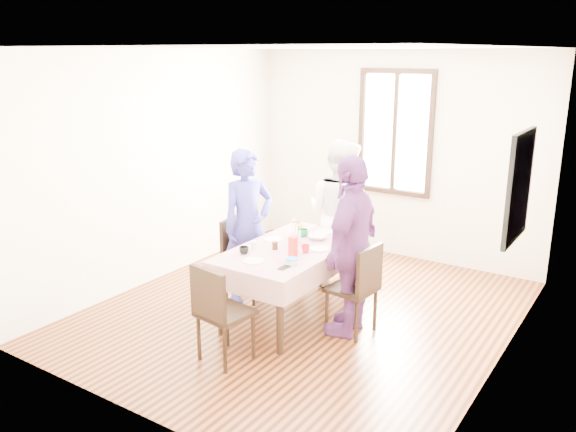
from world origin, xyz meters
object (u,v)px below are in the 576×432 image
Objects in this scene: chair_left at (247,259)px; dining_table at (291,283)px; chair_near at (225,312)px; person_far at (340,214)px; chair_right at (352,288)px; person_left at (247,226)px; chair_far at (340,248)px; person_right at (351,246)px.

dining_table is at bearing 69.17° from chair_left.
person_far is (0.00, 2.09, 0.41)m from chair_near.
chair_right is 0.53× the size of person_far.
chair_right and chair_near have the same top height.
chair_far is at bearing -13.83° from person_left.
dining_table is at bearing 99.42° from chair_right.
person_left reaches higher than dining_table.
person_left is at bearing 58.37° from person_far.
dining_table is 1.68× the size of chair_near.
person_far reaches higher than chair_left.
chair_near is at bearing -90.00° from dining_table.
chair_near is 1.42m from person_left.
chair_left is 1.35m from chair_right.
chair_left is 1.37m from chair_near.
chair_far is (0.68, 0.91, 0.00)m from chair_left.
person_right reaches higher than dining_table.
dining_table is 1.06m from chair_near.
chair_near is at bearing 153.82° from chair_right.
chair_near is at bearing -129.15° from person_left.
person_right is at bearing 4.16° from dining_table.
person_right is (0.66, -1.00, 0.43)m from chair_far.
chair_near is 1.35m from person_right.
person_far is at bearing 39.80° from chair_right.
chair_left reaches higher than dining_table.
chair_right is 1.39m from person_left.
dining_table is 1.14m from person_far.
person_left reaches higher than chair_near.
chair_far is at bearing -85.17° from person_far.
chair_left is 1.40m from person_right.
person_left is 0.97× the size of person_far.
person_left is at bearing 81.17° from chair_left.
dining_table is 0.89× the size of person_far.
chair_far and chair_near have the same top height.
chair_left is 0.52× the size of person_right.
person_left reaches higher than chair_left.
chair_far is 1.19m from person_left.
chair_left is at bearing 91.31° from chair_right.
chair_right is 1.00× the size of chair_near.
chair_near is (0.68, -1.20, 0.00)m from chair_left.
dining_table is at bearing -80.26° from person_left.
person_right is (1.33, -0.10, 0.43)m from chair_left.
chair_far is 0.52× the size of person_right.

